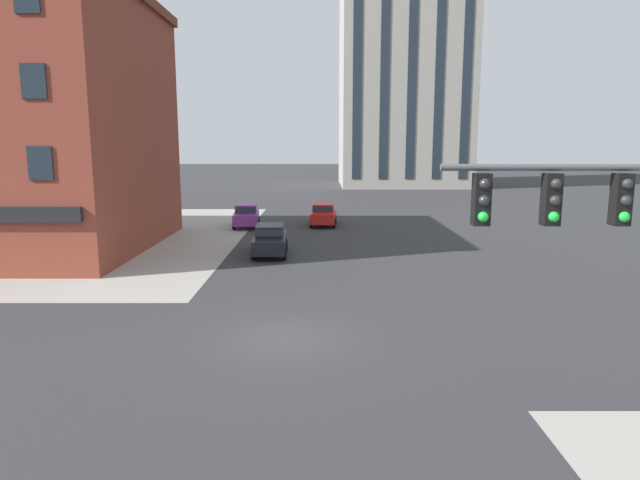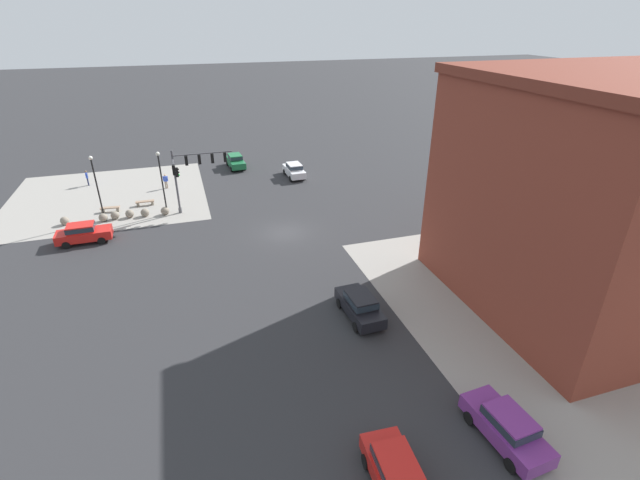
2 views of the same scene
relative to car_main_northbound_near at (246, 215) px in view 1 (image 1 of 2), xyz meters
The scene contains 5 objects.
ground_plane 24.99m from the car_main_northbound_near, 79.90° to the right, with size 320.00×320.00×0.00m, color #2D2D30.
sidewalk_far_corner 16.31m from the car_main_northbound_near, 163.65° to the right, with size 32.00×32.00×0.02m, color gray.
car_main_northbound_near is the anchor object (origin of this frame).
car_main_northbound_far 5.85m from the car_main_northbound_near, ahead, with size 2.09×4.50×1.68m.
car_main_southbound_far 11.18m from the car_main_northbound_near, 75.84° to the right, with size 2.01×4.46×1.68m.
Camera 1 is at (1.16, -17.16, 6.13)m, focal length 31.50 mm.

